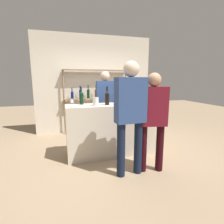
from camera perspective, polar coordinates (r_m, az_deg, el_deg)
ground_plane at (r=3.80m, az=-0.00°, el=-13.35°), size 16.00×16.00×0.00m
bar_counter at (r=3.62m, az=-0.00°, el=-5.73°), size 1.82×0.55×1.05m
back_wall at (r=5.30m, az=-5.65°, el=8.99°), size 3.42×0.12×2.80m
back_shelf at (r=5.14m, az=-5.24°, el=6.57°), size 1.87×0.18×1.82m
counter_bottle_0 at (r=3.54m, az=-9.96°, el=4.69°), size 0.08×0.08×0.34m
counter_bottle_1 at (r=3.38m, az=2.36°, el=4.35°), size 0.08×0.08×0.32m
counter_bottle_2 at (r=3.40m, az=-1.60°, el=4.68°), size 0.08×0.08×0.36m
counter_bottle_3 at (r=3.39m, az=4.26°, el=4.71°), size 0.08×0.08×0.37m
wine_glass at (r=3.19m, az=-12.97°, el=3.54°), size 0.07×0.07×0.16m
ice_bucket at (r=3.57m, az=5.50°, el=4.30°), size 0.22×0.22×0.21m
cork_jar at (r=3.35m, az=-5.36°, el=3.45°), size 0.11×0.11×0.16m
customer_center at (r=2.71m, az=6.02°, el=0.47°), size 0.49×0.24×1.81m
server_behind_counter at (r=4.28m, az=-2.21°, el=3.71°), size 0.44×0.23×1.73m
customer_right at (r=2.91m, az=13.16°, el=-1.10°), size 0.48×0.29×1.64m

